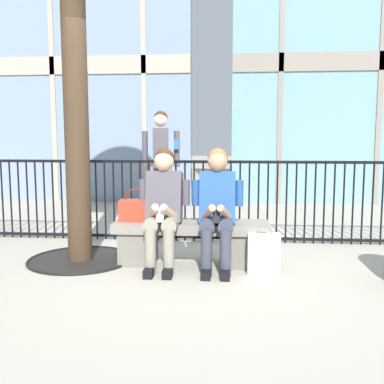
# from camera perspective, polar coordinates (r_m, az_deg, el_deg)

# --- Properties ---
(ground_plane) EXTENTS (60.00, 60.00, 0.00)m
(ground_plane) POSITION_cam_1_polar(r_m,az_deg,el_deg) (4.65, -0.11, -9.35)
(ground_plane) COLOR #A8A091
(stone_bench) EXTENTS (1.60, 0.44, 0.45)m
(stone_bench) POSITION_cam_1_polar(r_m,az_deg,el_deg) (4.59, -0.11, -6.10)
(stone_bench) COLOR gray
(stone_bench) RESTS_ON ground
(seated_person_with_phone) EXTENTS (0.52, 0.66, 1.21)m
(seated_person_with_phone) POSITION_cam_1_polar(r_m,az_deg,el_deg) (4.42, -3.77, -1.60)
(seated_person_with_phone) COLOR gray
(seated_person_with_phone) RESTS_ON ground
(seated_person_companion) EXTENTS (0.52, 0.66, 1.21)m
(seated_person_companion) POSITION_cam_1_polar(r_m,az_deg,el_deg) (4.37, 3.28, -1.69)
(seated_person_companion) COLOR #383D4C
(seated_person_companion) RESTS_ON ground
(handbag_on_bench) EXTENTS (0.33, 0.16, 0.35)m
(handbag_on_bench) POSITION_cam_1_polar(r_m,az_deg,el_deg) (4.61, -7.33, -2.30)
(handbag_on_bench) COLOR #B23823
(handbag_on_bench) RESTS_ON stone_bench
(shopping_bag) EXTENTS (0.31, 0.15, 0.49)m
(shopping_bag) POSITION_cam_1_polar(r_m,az_deg,el_deg) (4.34, 9.30, -7.87)
(shopping_bag) COLOR white
(shopping_bag) RESTS_ON ground
(bystander_at_railing) EXTENTS (0.55, 0.41, 1.71)m
(bystander_at_railing) POSITION_cam_1_polar(r_m,az_deg,el_deg) (6.45, -4.06, 4.20)
(bystander_at_railing) COLOR gray
(bystander_at_railing) RESTS_ON ground
(plaza_railing) EXTENTS (8.25, 0.04, 1.04)m
(plaza_railing) POSITION_cam_1_polar(r_m,az_deg,el_deg) (5.57, 0.87, -1.12)
(plaza_railing) COLOR black
(plaza_railing) RESTS_ON ground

